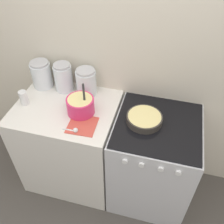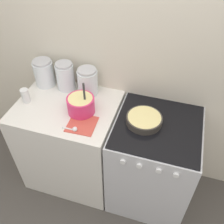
{
  "view_description": "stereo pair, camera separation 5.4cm",
  "coord_description": "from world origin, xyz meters",
  "px_view_note": "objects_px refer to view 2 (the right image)",
  "views": [
    {
      "loc": [
        0.34,
        -1.02,
        2.22
      ],
      "look_at": [
        -0.01,
        0.31,
        0.96
      ],
      "focal_mm": 40.0,
      "sensor_mm": 36.0,
      "label": 1
    },
    {
      "loc": [
        0.39,
        -1.0,
        2.22
      ],
      "look_at": [
        -0.01,
        0.31,
        0.96
      ],
      "focal_mm": 40.0,
      "sensor_mm": 36.0,
      "label": 2
    }
  ],
  "objects_px": {
    "storage_jar_left": "(44,74)",
    "storage_jar_middle": "(66,78)",
    "mixing_bowl": "(81,104)",
    "baking_pan": "(144,119)",
    "stove": "(152,162)",
    "tin_can": "(25,96)",
    "storage_jar_right": "(88,83)"
  },
  "relations": [
    {
      "from": "baking_pan",
      "to": "storage_jar_right",
      "type": "height_order",
      "value": "storage_jar_right"
    },
    {
      "from": "storage_jar_middle",
      "to": "tin_can",
      "type": "bearing_deg",
      "value": -131.73
    },
    {
      "from": "storage_jar_left",
      "to": "storage_jar_middle",
      "type": "relative_size",
      "value": 0.96
    },
    {
      "from": "baking_pan",
      "to": "tin_can",
      "type": "height_order",
      "value": "tin_can"
    },
    {
      "from": "mixing_bowl",
      "to": "storage_jar_left",
      "type": "height_order",
      "value": "mixing_bowl"
    },
    {
      "from": "mixing_bowl",
      "to": "tin_can",
      "type": "distance_m",
      "value": 0.47
    },
    {
      "from": "storage_jar_middle",
      "to": "stove",
      "type": "bearing_deg",
      "value": -14.76
    },
    {
      "from": "stove",
      "to": "storage_jar_right",
      "type": "relative_size",
      "value": 4.0
    },
    {
      "from": "mixing_bowl",
      "to": "storage_jar_left",
      "type": "relative_size",
      "value": 1.18
    },
    {
      "from": "stove",
      "to": "storage_jar_middle",
      "type": "height_order",
      "value": "storage_jar_middle"
    },
    {
      "from": "tin_can",
      "to": "baking_pan",
      "type": "bearing_deg",
      "value": 2.54
    },
    {
      "from": "storage_jar_right",
      "to": "tin_can",
      "type": "height_order",
      "value": "storage_jar_right"
    },
    {
      "from": "stove",
      "to": "tin_can",
      "type": "height_order",
      "value": "tin_can"
    },
    {
      "from": "storage_jar_left",
      "to": "baking_pan",
      "type": "bearing_deg",
      "value": -13.43
    },
    {
      "from": "stove",
      "to": "mixing_bowl",
      "type": "height_order",
      "value": "mixing_bowl"
    },
    {
      "from": "mixing_bowl",
      "to": "baking_pan",
      "type": "height_order",
      "value": "mixing_bowl"
    },
    {
      "from": "mixing_bowl",
      "to": "baking_pan",
      "type": "relative_size",
      "value": 1.04
    },
    {
      "from": "baking_pan",
      "to": "tin_can",
      "type": "relative_size",
      "value": 2.24
    },
    {
      "from": "storage_jar_middle",
      "to": "mixing_bowl",
      "type": "bearing_deg",
      "value": -45.98
    },
    {
      "from": "stove",
      "to": "storage_jar_left",
      "type": "relative_size",
      "value": 3.85
    },
    {
      "from": "storage_jar_left",
      "to": "storage_jar_right",
      "type": "xyz_separation_m",
      "value": [
        0.4,
        -0.0,
        -0.0
      ]
    },
    {
      "from": "storage_jar_right",
      "to": "stove",
      "type": "bearing_deg",
      "value": -19.11
    },
    {
      "from": "baking_pan",
      "to": "storage_jar_right",
      "type": "xyz_separation_m",
      "value": [
        -0.53,
        0.22,
        0.07
      ]
    },
    {
      "from": "mixing_bowl",
      "to": "storage_jar_middle",
      "type": "height_order",
      "value": "mixing_bowl"
    },
    {
      "from": "stove",
      "to": "tin_can",
      "type": "xyz_separation_m",
      "value": [
        -1.07,
        -0.04,
        0.51
      ]
    },
    {
      "from": "mixing_bowl",
      "to": "storage_jar_right",
      "type": "xyz_separation_m",
      "value": [
        -0.04,
        0.25,
        0.02
      ]
    },
    {
      "from": "mixing_bowl",
      "to": "tin_can",
      "type": "xyz_separation_m",
      "value": [
        -0.47,
        -0.02,
        -0.02
      ]
    },
    {
      "from": "storage_jar_middle",
      "to": "tin_can",
      "type": "xyz_separation_m",
      "value": [
        -0.24,
        -0.26,
        -0.05
      ]
    },
    {
      "from": "tin_can",
      "to": "storage_jar_middle",
      "type": "bearing_deg",
      "value": 48.27
    },
    {
      "from": "stove",
      "to": "storage_jar_left",
      "type": "bearing_deg",
      "value": 168.0
    },
    {
      "from": "baking_pan",
      "to": "storage_jar_left",
      "type": "height_order",
      "value": "storage_jar_left"
    },
    {
      "from": "storage_jar_left",
      "to": "storage_jar_middle",
      "type": "height_order",
      "value": "storage_jar_middle"
    }
  ]
}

